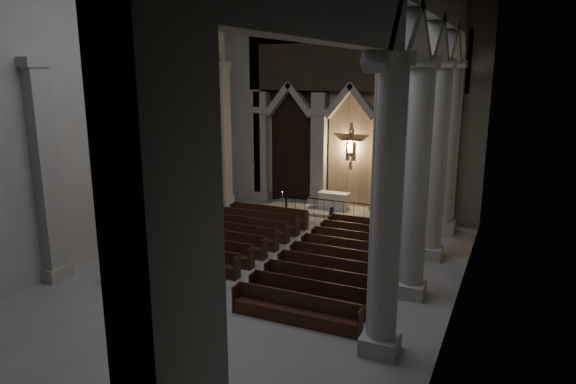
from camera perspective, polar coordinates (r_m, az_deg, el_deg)
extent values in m
plane|color=gray|center=(18.97, -4.38, -10.22)|extent=(24.00, 24.00, 0.00)
cube|color=#A5A29A|center=(28.51, 7.30, 10.09)|extent=(14.00, 0.10, 12.00)
cube|color=#A5A29A|center=(21.75, -21.22, 8.31)|extent=(0.10, 24.00, 12.00)
cube|color=#A5A29A|center=(15.33, 18.94, 6.74)|extent=(0.10, 24.00, 12.00)
cube|color=#9F9C94|center=(30.39, -2.94, 5.06)|extent=(0.80, 0.50, 6.40)
cube|color=#9F9C94|center=(30.96, -2.87, -0.35)|extent=(1.05, 0.70, 0.50)
cube|color=#9F9C94|center=(30.16, -2.99, 9.11)|extent=(1.00, 0.65, 0.35)
cube|color=#9F9C94|center=(28.93, 3.43, 4.63)|extent=(0.80, 0.50, 6.40)
cube|color=#9F9C94|center=(29.52, 3.35, -1.04)|extent=(1.05, 0.70, 0.50)
cube|color=#9F9C94|center=(28.68, 3.49, 8.88)|extent=(1.00, 0.65, 0.35)
cube|color=#9F9C94|center=(27.85, 10.36, 4.10)|extent=(0.80, 0.50, 6.40)
cube|color=#9F9C94|center=(28.46, 10.12, -1.77)|extent=(1.05, 0.70, 0.50)
cube|color=#9F9C94|center=(27.59, 10.55, 8.51)|extent=(1.00, 0.65, 0.35)
cube|color=#9F9C94|center=(27.20, 17.73, 3.47)|extent=(0.80, 0.50, 6.40)
cube|color=#9F9C94|center=(27.83, 17.30, -2.52)|extent=(1.05, 0.70, 0.50)
cube|color=#9F9C94|center=(26.94, 18.06, 7.97)|extent=(1.00, 0.65, 0.35)
cube|color=black|center=(29.89, 0.45, 5.52)|extent=(2.60, 0.15, 7.00)
cube|color=tan|center=(28.62, 7.06, 5.07)|extent=(2.60, 0.15, 7.00)
cube|color=black|center=(27.76, 14.18, 4.51)|extent=(2.60, 0.15, 7.00)
cube|color=black|center=(28.00, 7.11, 14.13)|extent=(12.00, 0.50, 3.00)
cube|color=#9F9C94|center=(30.61, -4.31, 7.55)|extent=(1.60, 0.50, 9.00)
cube|color=#9F9C94|center=(26.95, 19.62, 6.03)|extent=(1.60, 0.50, 9.00)
cube|color=#9F9C94|center=(28.15, 7.26, 19.22)|extent=(14.00, 0.50, 3.00)
plane|color=#E6B767|center=(28.59, 7.04, 5.06)|extent=(1.50, 0.00, 1.50)
cube|color=brown|center=(28.51, 6.99, 5.04)|extent=(0.13, 0.08, 1.80)
cube|color=brown|center=(28.46, 7.01, 5.74)|extent=(1.10, 0.08, 0.13)
cube|color=tan|center=(28.46, 6.95, 4.92)|extent=(0.26, 0.10, 0.60)
sphere|color=tan|center=(28.40, 6.97, 5.72)|extent=(0.17, 0.17, 0.17)
cylinder|color=tan|center=(28.48, 6.47, 5.70)|extent=(0.45, 0.08, 0.08)
cylinder|color=tan|center=(28.33, 7.47, 5.63)|extent=(0.45, 0.08, 0.08)
cube|color=#9F9C94|center=(25.91, 16.93, -3.66)|extent=(1.00, 1.00, 0.50)
cylinder|color=#9F9C94|center=(25.11, 17.51, 4.55)|extent=(0.70, 0.70, 7.50)
cube|color=#9F9C94|center=(24.85, 18.14, 13.35)|extent=(0.95, 0.95, 0.35)
cube|color=#9F9C94|center=(22.13, 15.47, -6.47)|extent=(1.00, 1.00, 0.50)
cylinder|color=#9F9C94|center=(21.19, 16.09, 3.12)|extent=(0.70, 0.70, 7.50)
cube|color=#9F9C94|center=(20.89, 16.79, 13.56)|extent=(0.95, 0.95, 0.35)
cube|color=#9F9C94|center=(18.46, 13.38, -10.41)|extent=(1.00, 1.00, 0.50)
cylinder|color=#9F9C94|center=(17.31, 14.04, 1.03)|extent=(0.70, 0.70, 7.50)
cube|color=#9F9C94|center=(16.94, 14.80, 13.86)|extent=(0.95, 0.95, 0.35)
cube|color=#9F9C94|center=(14.94, 10.18, -16.23)|extent=(1.00, 1.00, 0.50)
cylinder|color=#9F9C94|center=(13.50, 10.84, -2.24)|extent=(0.70, 0.70, 7.50)
cube|color=#9F9C94|center=(13.02, 11.59, 14.30)|extent=(0.95, 0.95, 0.35)
cube|color=#9F9C94|center=(26.90, 18.13, 6.35)|extent=(0.55, 1.20, 9.20)
cube|color=#9F9C94|center=(5.67, -12.54, -18.67)|extent=(0.55, 1.20, 9.20)
cube|color=#9F9C94|center=(29.92, -6.93, -0.92)|extent=(0.60, 1.00, 0.50)
cube|color=#9F9C94|center=(29.23, -7.14, 6.23)|extent=(0.50, 0.80, 7.50)
cube|color=#9F9C94|center=(29.01, -7.36, 13.79)|extent=(0.60, 1.00, 0.35)
cube|color=#9F9C94|center=(26.71, -11.40, -2.83)|extent=(0.60, 1.00, 0.50)
cube|color=#9F9C94|center=(25.94, -11.78, 5.15)|extent=(0.50, 0.80, 7.50)
cube|color=#9F9C94|center=(25.69, -12.20, 13.68)|extent=(0.60, 1.00, 0.35)
cube|color=#9F9C94|center=(23.76, -17.06, -5.21)|extent=(0.60, 1.00, 0.50)
cube|color=#9F9C94|center=(22.88, -17.69, 3.73)|extent=(0.50, 0.80, 7.50)
cube|color=#9F9C94|center=(22.60, -18.40, 13.40)|extent=(0.60, 1.00, 0.35)
cube|color=#9F9C94|center=(21.14, -24.27, -8.16)|extent=(0.60, 1.00, 0.50)
cube|color=#9F9C94|center=(20.15, -25.29, 1.85)|extent=(0.50, 0.80, 7.50)
cube|color=#9F9C94|center=(19.83, -26.41, 12.80)|extent=(0.60, 1.00, 0.35)
cube|color=#9F9C94|center=(28.16, 6.09, -2.17)|extent=(8.50, 2.60, 0.15)
cube|color=beige|center=(28.38, 5.12, -0.98)|extent=(1.60, 0.62, 0.85)
cube|color=silver|center=(28.28, 5.14, -0.11)|extent=(1.74, 0.70, 0.04)
cube|color=black|center=(26.55, 5.11, -0.97)|extent=(5.41, 0.05, 0.05)
cube|color=black|center=(27.65, -0.20, -1.38)|extent=(0.09, 0.09, 1.08)
cube|color=black|center=(25.93, 10.74, -2.62)|extent=(0.09, 0.09, 1.08)
cylinder|color=black|center=(27.45, 0.83, -1.56)|extent=(0.02, 0.02, 1.00)
cylinder|color=black|center=(27.24, 1.87, -1.68)|extent=(0.02, 0.02, 1.00)
cylinder|color=black|center=(27.04, 2.93, -1.81)|extent=(0.02, 0.02, 1.00)
cylinder|color=black|center=(26.86, 4.00, -1.93)|extent=(0.02, 0.02, 1.00)
cylinder|color=black|center=(26.68, 5.09, -2.05)|extent=(0.02, 0.02, 1.00)
cylinder|color=black|center=(26.51, 6.19, -2.18)|extent=(0.02, 0.02, 1.00)
cylinder|color=black|center=(26.35, 7.31, -2.31)|extent=(0.02, 0.02, 1.00)
cylinder|color=black|center=(26.21, 8.44, -2.43)|extent=(0.02, 0.02, 1.00)
cylinder|color=black|center=(26.07, 9.58, -2.56)|extent=(0.02, 0.02, 1.00)
cylinder|color=#B49037|center=(27.89, -0.61, -2.35)|extent=(0.21, 0.21, 0.04)
cylinder|color=#B49037|center=(27.77, -0.62, -1.38)|extent=(0.03, 0.03, 0.99)
cylinder|color=#B49037|center=(27.64, -0.62, -0.39)|extent=(0.10, 0.10, 0.02)
cylinder|color=beige|center=(27.62, -0.62, -0.21)|extent=(0.04, 0.04, 0.17)
sphere|color=#FABF57|center=(27.60, -0.62, 0.00)|extent=(0.04, 0.04, 0.04)
cylinder|color=#B49037|center=(26.49, 10.12, -3.42)|extent=(0.22, 0.22, 0.05)
cylinder|color=#B49037|center=(26.35, 10.17, -2.30)|extent=(0.03, 0.03, 1.07)
cylinder|color=#B49037|center=(26.21, 10.21, -1.17)|extent=(0.11, 0.11, 0.02)
cylinder|color=beige|center=(26.19, 10.22, -0.97)|extent=(0.04, 0.04, 0.19)
sphere|color=#FABF57|center=(26.16, 10.23, -0.73)|extent=(0.04, 0.04, 0.04)
cube|color=black|center=(25.87, -2.19, -3.17)|extent=(4.14, 0.39, 0.44)
cube|color=black|center=(25.90, -2.01, -2.07)|extent=(4.14, 0.07, 0.49)
cube|color=black|center=(26.77, -6.16, -2.17)|extent=(0.06, 0.44, 0.89)
cube|color=black|center=(24.98, 2.06, -3.24)|extent=(0.06, 0.44, 0.89)
cube|color=black|center=(24.03, 9.43, -4.65)|extent=(4.14, 0.39, 0.44)
cube|color=black|center=(24.06, 9.59, -3.46)|extent=(4.14, 0.07, 0.49)
cube|color=black|center=(24.55, 4.78, -3.58)|extent=(0.06, 0.44, 0.89)
cube|color=black|center=(23.54, 14.33, -4.70)|extent=(0.06, 0.44, 0.89)
cube|color=black|center=(24.92, -3.34, -3.83)|extent=(4.14, 0.39, 0.44)
cube|color=black|center=(24.95, -3.16, -2.68)|extent=(4.14, 0.07, 0.49)
cube|color=black|center=(25.86, -7.42, -2.77)|extent=(0.06, 0.44, 0.89)
cube|color=black|center=(23.99, 1.04, -3.94)|extent=(0.06, 0.44, 0.89)
cube|color=black|center=(23.00, 8.69, -5.44)|extent=(4.14, 0.39, 0.44)
cube|color=black|center=(23.03, 8.86, -4.20)|extent=(4.14, 0.07, 0.49)
cube|color=black|center=(23.54, 3.85, -4.31)|extent=(0.06, 0.44, 0.89)
cube|color=black|center=(22.50, 13.80, -5.52)|extent=(0.06, 0.44, 0.89)
cube|color=black|center=(23.99, -4.59, -4.54)|extent=(4.14, 0.39, 0.44)
cube|color=black|center=(24.00, -4.40, -3.35)|extent=(4.14, 0.07, 0.49)
cube|color=black|center=(24.96, -8.77, -3.41)|extent=(0.06, 0.44, 0.89)
cube|color=black|center=(23.02, -0.08, -4.69)|extent=(0.06, 0.44, 0.89)
cube|color=black|center=(21.99, 7.88, -6.31)|extent=(4.14, 0.39, 0.44)
cube|color=black|center=(22.01, 8.06, -5.01)|extent=(4.14, 0.07, 0.49)
cube|color=black|center=(22.55, 2.84, -5.09)|extent=(0.06, 0.44, 0.89)
cube|color=black|center=(21.46, 13.23, -6.42)|extent=(0.06, 0.44, 0.89)
cube|color=black|center=(23.07, -5.95, -5.30)|extent=(4.14, 0.39, 0.44)
cube|color=black|center=(23.08, -5.74, -4.07)|extent=(4.14, 0.07, 0.49)
cube|color=black|center=(24.08, -10.23, -4.09)|extent=(0.06, 0.44, 0.89)
cube|color=black|center=(22.07, -1.29, -5.50)|extent=(0.06, 0.44, 0.89)
cube|color=black|center=(20.98, 6.98, -7.26)|extent=(4.14, 0.39, 0.44)
cube|color=black|center=(20.99, 7.18, -5.90)|extent=(4.14, 0.07, 0.49)
cube|color=black|center=(21.58, 1.73, -5.95)|extent=(0.06, 0.44, 0.89)
cube|color=black|center=(20.43, 12.59, -7.41)|extent=(0.06, 0.44, 0.89)
cube|color=black|center=(22.17, -7.41, -6.13)|extent=(4.14, 0.39, 0.44)
cube|color=black|center=(22.17, -7.19, -4.84)|extent=(4.14, 0.07, 0.49)
cube|color=black|center=(23.22, -11.79, -4.82)|extent=(0.06, 0.44, 0.89)
cube|color=black|center=(21.12, -2.62, -6.39)|extent=(0.06, 0.44, 0.89)
cube|color=black|center=(19.99, 6.00, -8.30)|extent=(4.14, 0.39, 0.44)
cube|color=black|center=(19.99, 6.20, -6.87)|extent=(4.14, 0.07, 0.49)
cube|color=black|center=(20.61, 0.51, -6.89)|extent=(0.06, 0.44, 0.89)
cube|color=black|center=(19.41, 11.88, -8.50)|extent=(0.06, 0.44, 0.89)
cube|color=black|center=(21.29, -9.01, -7.02)|extent=(4.14, 0.39, 0.44)
cube|color=black|center=(21.28, -8.77, -5.68)|extent=(4.14, 0.07, 0.49)
cube|color=black|center=(22.38, -13.48, -5.61)|extent=(0.06, 0.44, 0.89)
cube|color=black|center=(20.20, -4.08, -7.35)|extent=(0.06, 0.44, 0.89)
cube|color=black|center=(19.01, 4.90, -9.45)|extent=(4.14, 0.39, 0.44)
cube|color=black|center=(19.00, 5.12, -7.94)|extent=(4.14, 0.07, 0.49)
cube|color=black|center=(19.66, -0.83, -7.91)|extent=(0.06, 0.44, 0.89)
cube|color=black|center=(18.40, 11.08, -9.71)|extent=(0.06, 0.44, 0.89)
cube|color=black|center=(20.44, -10.74, -7.98)|extent=(4.14, 0.39, 0.44)
cube|color=black|center=(20.42, -10.50, -6.58)|extent=(4.14, 0.07, 0.49)
cube|color=black|center=(21.57, -15.30, -6.44)|extent=(0.06, 0.44, 0.89)
cube|color=black|center=(19.30, -5.68, -8.40)|extent=(0.06, 0.44, 0.89)
cube|color=black|center=(18.05, 3.68, -10.71)|extent=(4.14, 0.39, 0.44)
cube|color=black|center=(18.03, 3.92, -9.13)|extent=(4.14, 0.07, 0.49)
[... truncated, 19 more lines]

